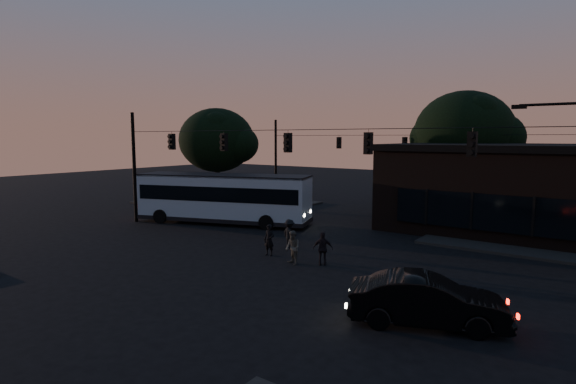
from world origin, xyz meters
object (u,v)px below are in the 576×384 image
Objects in this scene: car at (427,301)px; pedestrian_c at (323,249)px; building at (519,188)px; pedestrian_d at (289,234)px; pedestrian_a at (269,240)px; pedestrian_b at (293,248)px; bus at (224,196)px.

pedestrian_c is at bearing 35.90° from car.
pedestrian_c is at bearing -113.33° from building.
building is at bearing -103.46° from pedestrian_d.
pedestrian_a is 1.94m from pedestrian_b.
bus is 9.20m from pedestrian_a.
building is 15.01m from pedestrian_d.
bus is 8.34m from pedestrian_d.
bus is 7.86× the size of pedestrian_d.
bus is 18.92m from car.
bus is at bearing -51.61° from pedestrian_c.
bus reaches higher than pedestrian_c.
pedestrian_b is at bearing 44.73° from car.
pedestrian_d is at bearing -56.73° from pedestrian_c.
building reaches higher than pedestrian_c.
pedestrian_b is at bearing -48.70° from bus.
pedestrian_b is (-7.08, -14.27, -1.93)m from building.
pedestrian_b is at bearing -116.40° from building.
bus is 2.53× the size of car.
pedestrian_a is (-9.12, 3.68, -0.01)m from car.
pedestrian_a is 1.01× the size of pedestrian_d.
pedestrian_b is at bearing 1.18° from pedestrian_c.
pedestrian_d is (7.69, -3.05, -1.10)m from bus.
car is 9.83m from pedestrian_a.
pedestrian_c is at bearing -42.94° from bus.
building is 18.87m from bus.
pedestrian_b is (9.59, -5.45, -1.09)m from bus.
pedestrian_b is (1.85, -0.61, 0.00)m from pedestrian_a.
car reaches higher than pedestrian_c.
car is 7.89m from pedestrian_b.
building is at bearing 8.80° from bus.
car is 3.06× the size of pedestrian_b.
bus is 11.86m from pedestrian_c.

